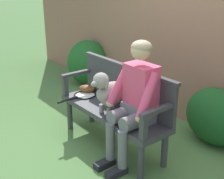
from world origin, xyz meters
TOP-DOWN VIEW (x-y plane):
  - ground_plane at (0.00, 0.00)m, footprint 40.00×40.00m
  - brick_garden_fence at (0.00, 1.35)m, footprint 8.00×0.30m
  - hedge_bush_mid_left at (0.71, 1.01)m, footprint 0.78×0.53m
  - hedge_bush_far_left at (-1.99, 1.02)m, footprint 0.75×0.75m
  - garden_bench at (0.00, 0.00)m, footprint 1.51×0.46m
  - bench_backrest at (0.00, 0.20)m, footprint 1.55×0.06m
  - bench_armrest_left_end at (-0.72, -0.08)m, footprint 0.06×0.46m
  - bench_armrest_right_end at (0.72, -0.08)m, footprint 0.06×0.46m
  - person_seated at (0.39, -0.01)m, footprint 0.56×0.63m
  - dog_on_bench at (0.03, -0.07)m, footprint 0.25×0.50m
  - tennis_racket at (-0.56, -0.02)m, footprint 0.31×0.57m
  - baseball_glove at (-0.65, 0.10)m, footprint 0.28×0.26m

SIDE VIEW (x-z plane):
  - ground_plane at x=0.00m, z-range 0.00..0.00m
  - hedge_bush_mid_left at x=0.71m, z-range 0.00..0.70m
  - garden_bench at x=0.00m, z-range 0.17..0.64m
  - hedge_bush_far_left at x=-1.99m, z-range 0.00..0.81m
  - tennis_racket at x=-0.56m, z-range 0.47..0.49m
  - baseball_glove at x=-0.65m, z-range 0.47..0.56m
  - bench_armrest_left_end at x=-0.72m, z-range 0.53..0.81m
  - bench_armrest_right_end at x=0.72m, z-range 0.53..0.81m
  - dog_on_bench at x=0.03m, z-range 0.47..0.97m
  - bench_backrest at x=0.00m, z-range 0.48..0.98m
  - person_seated at x=0.39m, z-range 0.07..1.41m
  - brick_garden_fence at x=0.00m, z-range 0.00..2.49m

